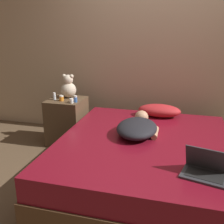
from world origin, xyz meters
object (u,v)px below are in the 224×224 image
object	(u,v)px
bottle_orange	(61,98)
bottle_white	(71,101)
teddy_bear	(68,87)
bottle_clear	(54,96)
laptop	(206,169)
pillow	(159,110)
person_lying	(138,127)
bottle_blue	(75,99)

from	to	relation	value
bottle_orange	bottle_white	world-z (taller)	bottle_orange
teddy_bear	bottle_clear	size ratio (longest dim) A/B	3.28
laptop	teddy_bear	bearing A→B (deg)	156.06
bottle_orange	bottle_white	bearing A→B (deg)	-21.13
pillow	person_lying	xyz separation A→B (m)	(-0.16, -0.63, -0.00)
person_lying	teddy_bear	xyz separation A→B (m)	(-1.04, 0.63, 0.22)
pillow	person_lying	distance (m)	0.65
person_lying	laptop	xyz separation A→B (m)	(0.62, -0.67, -0.03)
person_lying	bottle_orange	world-z (taller)	bottle_orange
person_lying	bottle_orange	bearing A→B (deg)	156.44
laptop	bottle_clear	world-z (taller)	bottle_clear
teddy_bear	bottle_orange	xyz separation A→B (m)	(-0.02, -0.19, -0.10)
bottle_clear	bottle_white	distance (m)	0.29
laptop	pillow	bearing A→B (deg)	123.54
laptop	bottle_white	distance (m)	1.86
bottle_blue	pillow	bearing A→B (deg)	10.55
bottle_clear	bottle_white	xyz separation A→B (m)	(0.28, -0.09, -0.02)
teddy_bear	bottle_clear	bearing A→B (deg)	-128.47
laptop	teddy_bear	size ratio (longest dim) A/B	1.19
bottle_clear	bottle_orange	world-z (taller)	bottle_clear
laptop	bottle_white	size ratio (longest dim) A/B	6.46
bottle_blue	bottle_clear	world-z (taller)	bottle_clear
teddy_bear	bottle_white	size ratio (longest dim) A/B	5.41
teddy_bear	bottle_orange	bearing A→B (deg)	-95.60
person_lying	bottle_white	bearing A→B (deg)	156.15
teddy_bear	pillow	bearing A→B (deg)	-0.28
pillow	bottle_clear	xyz separation A→B (m)	(-1.34, -0.16, 0.13)
teddy_bear	bottle_clear	distance (m)	0.23
bottle_clear	bottle_blue	bearing A→B (deg)	-6.52
teddy_bear	person_lying	bearing A→B (deg)	-31.16
person_lying	bottle_clear	distance (m)	1.27
bottle_blue	bottle_orange	distance (m)	0.20
bottle_white	teddy_bear	bearing A→B (deg)	120.31
laptop	bottle_clear	size ratio (longest dim) A/B	3.92
teddy_bear	bottle_blue	xyz separation A→B (m)	(0.18, -0.20, -0.10)
pillow	teddy_bear	world-z (taller)	teddy_bear
laptop	bottle_clear	bearing A→B (deg)	161.65
teddy_bear	bottle_orange	world-z (taller)	teddy_bear
bottle_orange	bottle_clear	bearing A→B (deg)	167.84
pillow	teddy_bear	bearing A→B (deg)	179.72
pillow	person_lying	size ratio (longest dim) A/B	0.74
pillow	bottle_clear	world-z (taller)	bottle_clear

